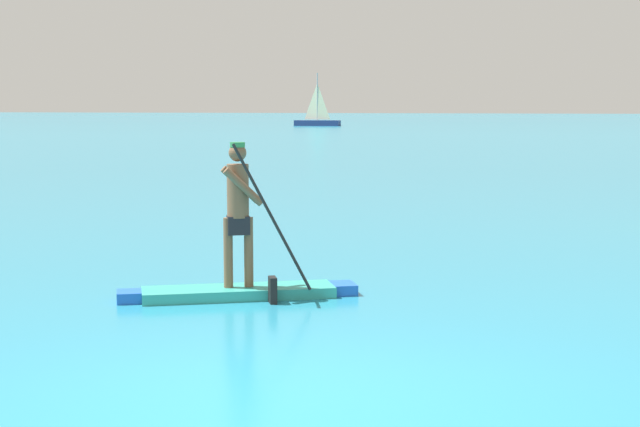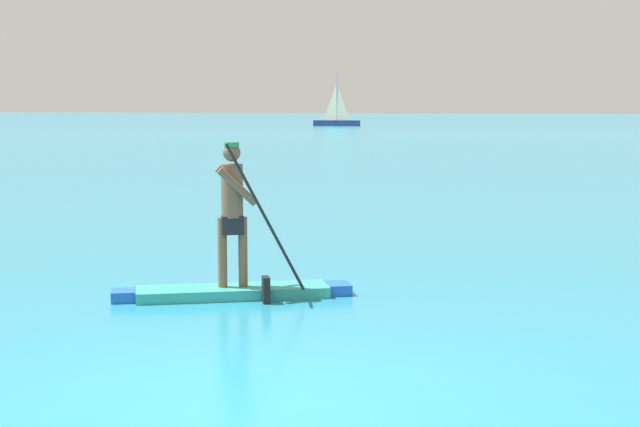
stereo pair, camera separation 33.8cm
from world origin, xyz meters
name	(u,v)px [view 1 (the left image)]	position (x,y,z in m)	size (l,w,h in m)	color
ground	(277,400)	(0.00, 0.00, 0.00)	(440.00, 440.00, 0.00)	teal
paddleboarder_mid_center	(240,264)	(-1.51, 3.80, 0.41)	(2.76, 1.53, 1.88)	teal
sailboat_left_horizon	(317,119)	(-20.79, 90.52, 0.69)	(4.72, 1.28, 5.42)	navy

